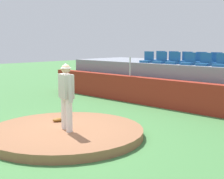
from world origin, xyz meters
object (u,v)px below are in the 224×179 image
at_px(stadium_chair_4, 205,62).
at_px(stadium_chair_11, 215,61).
at_px(baseball, 65,118).
at_px(stadium_chair_3, 189,61).
at_px(stadium_chair_9, 186,59).
at_px(stadium_chair_5, 221,62).
at_px(stadium_chair_7, 159,58).
at_px(stadium_chair_0, 148,59).
at_px(fielding_glove, 57,120).
at_px(stadium_chair_8, 172,59).
at_px(stadium_chair_2, 174,60).
at_px(pitcher, 66,92).
at_px(stadium_chair_1, 160,60).
at_px(stadium_chair_10, 200,60).

bearing_deg(stadium_chair_4, stadium_chair_11, -89.40).
xyz_separation_m(baseball, stadium_chair_3, (0.91, 5.63, 1.57)).
bearing_deg(stadium_chair_4, stadium_chair_9, -33.04).
distance_m(stadium_chair_5, stadium_chair_7, 3.65).
relative_size(stadium_chair_0, stadium_chair_4, 1.00).
bearing_deg(baseball, fielding_glove, -76.80).
bearing_deg(baseball, stadium_chair_8, 94.35).
relative_size(stadium_chair_0, stadium_chair_2, 1.00).
distance_m(stadium_chair_2, stadium_chair_9, 0.92).
height_order(stadium_chair_4, stadium_chair_11, same).
height_order(stadium_chair_0, stadium_chair_8, same).
relative_size(pitcher, stadium_chair_1, 3.64).
bearing_deg(stadium_chair_2, pitcher, 97.84).
xyz_separation_m(stadium_chair_0, stadium_chair_8, (0.72, 0.90, 0.00)).
bearing_deg(stadium_chair_1, stadium_chair_8, -90.16).
xyz_separation_m(stadium_chair_1, stadium_chair_3, (1.41, 0.00, 0.00)).
relative_size(stadium_chair_4, stadium_chair_11, 1.00).
bearing_deg(pitcher, stadium_chair_10, 107.69).
xyz_separation_m(stadium_chair_4, stadium_chair_11, (-0.01, 0.90, 0.00)).
bearing_deg(stadium_chair_5, stadium_chair_11, -52.08).
distance_m(stadium_chair_1, stadium_chair_8, 0.91).
height_order(stadium_chair_4, stadium_chair_5, same).
relative_size(stadium_chair_3, stadium_chair_11, 1.00).
bearing_deg(stadium_chair_2, stadium_chair_7, -33.13).
height_order(stadium_chair_4, stadium_chair_8, same).
distance_m(stadium_chair_0, stadium_chair_2, 1.39).
relative_size(stadium_chair_0, stadium_chair_8, 1.00).
relative_size(stadium_chair_7, stadium_chair_10, 1.00).
bearing_deg(baseball, stadium_chair_10, 82.21).
relative_size(stadium_chair_4, stadium_chair_5, 1.00).
xyz_separation_m(stadium_chair_2, stadium_chair_4, (1.43, 0.01, 0.00)).
bearing_deg(stadium_chair_4, baseball, 74.26).
relative_size(stadium_chair_1, stadium_chair_5, 1.00).
distance_m(stadium_chair_3, stadium_chair_9, 1.18).
relative_size(fielding_glove, stadium_chair_3, 0.60).
height_order(fielding_glove, stadium_chair_9, stadium_chair_9).
distance_m(baseball, stadium_chair_1, 5.87).
distance_m(stadium_chair_0, stadium_chair_7, 0.93).
distance_m(fielding_glove, stadium_chair_0, 6.31).
relative_size(stadium_chair_2, stadium_chair_11, 1.00).
bearing_deg(stadium_chair_3, stadium_chair_7, -23.58).
height_order(stadium_chair_7, stadium_chair_10, same).
bearing_deg(stadium_chair_1, stadium_chair_2, -178.19).
height_order(pitcher, stadium_chair_3, stadium_chair_3).
bearing_deg(fielding_glove, pitcher, -91.92).
bearing_deg(pitcher, stadium_chair_3, 107.75).
height_order(baseball, stadium_chair_1, stadium_chair_1).
height_order(stadium_chair_2, stadium_chair_7, same).
relative_size(fielding_glove, stadium_chair_10, 0.60).
relative_size(stadium_chair_7, stadium_chair_11, 1.00).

